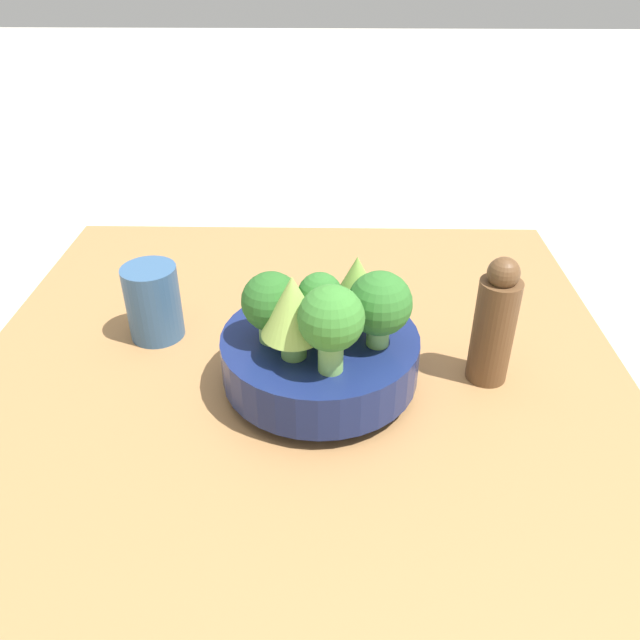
# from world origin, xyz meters

# --- Properties ---
(ground_plane) EXTENTS (6.00, 6.00, 0.00)m
(ground_plane) POSITION_xyz_m (0.00, 0.00, 0.00)
(ground_plane) COLOR beige
(table) EXTENTS (0.87, 0.75, 0.04)m
(table) POSITION_xyz_m (0.00, 0.00, 0.02)
(table) COLOR #9E7042
(table) RESTS_ON ground_plane
(bowl) EXTENTS (0.21, 0.21, 0.06)m
(bowl) POSITION_xyz_m (0.02, -0.03, 0.08)
(bowl) COLOR navy
(bowl) RESTS_ON table
(romanesco_piece_far) EXTENTS (0.06, 0.06, 0.09)m
(romanesco_piece_far) POSITION_xyz_m (-0.02, 0.00, 0.16)
(romanesco_piece_far) COLOR #609347
(romanesco_piece_far) RESTS_ON bowl
(broccoli_floret_left) EXTENTS (0.06, 0.06, 0.09)m
(broccoli_floret_left) POSITION_xyz_m (-0.04, -0.04, 0.16)
(broccoli_floret_left) COLOR #7AB256
(broccoli_floret_left) RESTS_ON bowl
(romanesco_piece_near) EXTENTS (0.05, 0.05, 0.08)m
(romanesco_piece_near) POSITION_xyz_m (0.04, -0.06, 0.16)
(romanesco_piece_near) COLOR #7AB256
(romanesco_piece_near) RESTS_ON bowl
(broccoli_floret_back) EXTENTS (0.06, 0.06, 0.08)m
(broccoli_floret_back) POSITION_xyz_m (0.01, 0.02, 0.15)
(broccoli_floret_back) COLOR #7AB256
(broccoli_floret_back) RESTS_ON bowl
(broccoli_floret_front) EXTENTS (0.07, 0.07, 0.08)m
(broccoli_floret_front) POSITION_xyz_m (0.01, -0.08, 0.15)
(broccoli_floret_front) COLOR #7AB256
(broccoli_floret_front) RESTS_ON bowl
(broccoli_floret_center) EXTENTS (0.05, 0.05, 0.07)m
(broccoli_floret_center) POSITION_xyz_m (0.02, -0.03, 0.15)
(broccoli_floret_center) COLOR #609347
(broccoli_floret_center) RESTS_ON bowl
(cup) EXTENTS (0.06, 0.06, 0.09)m
(cup) POSITION_xyz_m (0.11, 0.18, 0.09)
(cup) COLOR #33567F
(cup) RESTS_ON table
(pepper_mill) EXTENTS (0.04, 0.04, 0.15)m
(pepper_mill) POSITION_xyz_m (0.04, -0.21, 0.11)
(pepper_mill) COLOR brown
(pepper_mill) RESTS_ON table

